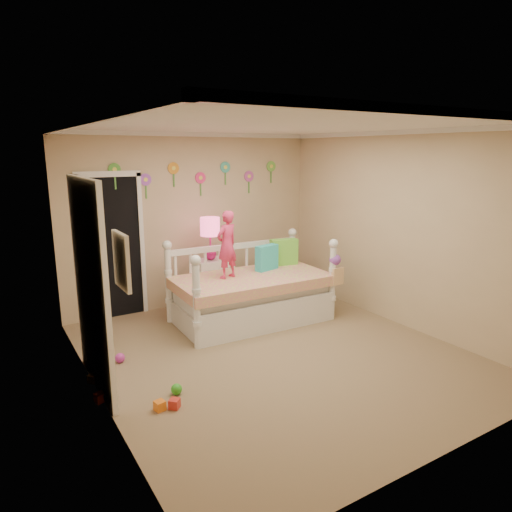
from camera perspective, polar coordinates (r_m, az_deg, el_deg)
floor at (r=5.57m, az=2.41°, el=-11.91°), size 4.00×4.50×0.01m
ceiling at (r=5.07m, az=2.69°, el=15.88°), size 4.00×4.50×0.01m
back_wall at (r=7.11m, az=-7.69°, el=4.39°), size 4.00×0.01×2.60m
left_wall at (r=4.39m, az=-19.64°, el=-1.48°), size 0.01×4.50×2.60m
right_wall at (r=6.48m, az=17.38°, el=3.10°), size 0.01×4.50×2.60m
crown_molding at (r=5.06m, az=2.69°, el=15.55°), size 4.00×4.50×0.06m
daybed at (r=6.39m, az=-0.60°, el=-3.02°), size 2.20×1.24×1.17m
pillow_turquoise at (r=6.64m, az=1.34°, el=-0.20°), size 0.38×0.21×0.36m
pillow_lime at (r=6.96m, az=3.46°, el=0.50°), size 0.43×0.22×0.39m
child at (r=6.18m, az=-3.62°, el=1.41°), size 0.39×0.31×0.92m
nightstand at (r=6.93m, az=-5.56°, el=-3.54°), size 0.47×0.36×0.77m
table_lamp at (r=6.75m, az=-5.70°, el=2.99°), size 0.29×0.29×0.63m
closet_doorway at (r=6.74m, az=-17.32°, el=1.17°), size 0.90×0.04×2.07m
flower_decals at (r=7.00m, az=-8.49°, el=9.50°), size 3.40×0.02×0.50m
mirror_closet at (r=4.75m, az=-19.72°, el=-3.57°), size 0.07×1.30×2.10m
wall_picture at (r=3.49m, az=-16.31°, el=-0.59°), size 0.05×0.34×0.42m
hanging_bag at (r=6.50m, az=9.83°, el=-1.78°), size 0.20×0.16×0.36m
toy_scatter at (r=4.97m, az=-14.88°, el=-14.83°), size 1.23×1.50×0.11m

